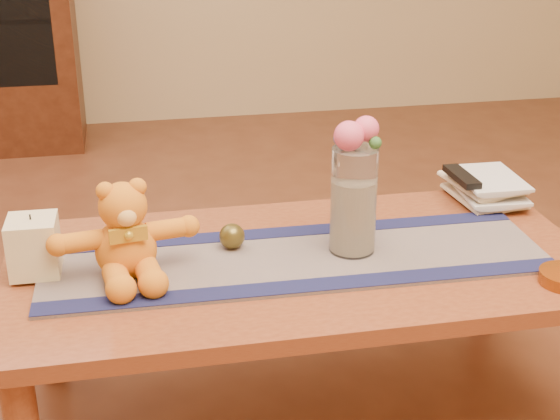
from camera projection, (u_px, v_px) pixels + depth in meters
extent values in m
plane|color=#582C19|center=(299.00, 411.00, 2.10)|extent=(5.50, 5.50, 0.00)
cube|color=brown|center=(300.00, 265.00, 1.93)|extent=(1.40, 0.70, 0.04)
cylinder|color=brown|center=(46.00, 313.00, 2.17)|extent=(0.07, 0.07, 0.41)
cylinder|color=brown|center=(486.00, 270.00, 2.40)|extent=(0.07, 0.07, 0.41)
cube|color=#171841|center=(296.00, 259.00, 1.91)|extent=(1.21, 0.37, 0.01)
cube|color=#161842|center=(309.00, 285.00, 1.78)|extent=(1.20, 0.08, 0.00)
cube|color=#161842|center=(285.00, 232.00, 2.04)|extent=(1.20, 0.08, 0.00)
cube|color=beige|center=(34.00, 246.00, 1.82)|extent=(0.11, 0.11, 0.13)
cylinder|color=black|center=(30.00, 217.00, 1.79)|extent=(0.00, 0.00, 0.01)
cylinder|color=silver|center=(354.00, 201.00, 1.90)|extent=(0.11, 0.11, 0.26)
cylinder|color=beige|center=(353.00, 216.00, 1.91)|extent=(0.09, 0.09, 0.18)
sphere|color=#E65176|center=(349.00, 136.00, 1.82)|extent=(0.07, 0.07, 0.07)
sphere|color=#E65176|center=(366.00, 129.00, 1.84)|extent=(0.06, 0.06, 0.06)
sphere|color=#48559C|center=(356.00, 132.00, 1.87)|extent=(0.04, 0.04, 0.04)
sphere|color=#48559C|center=(341.00, 138.00, 1.85)|extent=(0.04, 0.04, 0.04)
sphere|color=#33662D|center=(375.00, 143.00, 1.83)|extent=(0.03, 0.03, 0.03)
sphere|color=#50451A|center=(232.00, 236.00, 1.95)|extent=(0.07, 0.07, 0.06)
imported|color=beige|center=(458.00, 200.00, 2.23)|extent=(0.18, 0.23, 0.02)
imported|color=beige|center=(461.00, 194.00, 2.22)|extent=(0.18, 0.23, 0.02)
imported|color=beige|center=(457.00, 187.00, 2.22)|extent=(0.19, 0.24, 0.02)
imported|color=beige|center=(461.00, 181.00, 2.21)|extent=(0.17, 0.23, 0.02)
cube|color=black|center=(462.00, 177.00, 2.20)|extent=(0.05, 0.16, 0.02)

